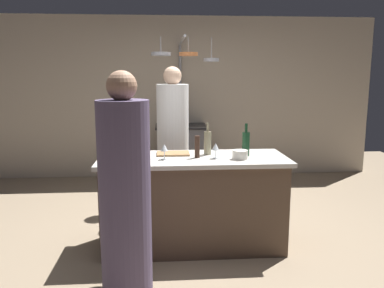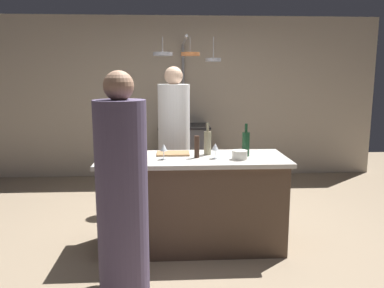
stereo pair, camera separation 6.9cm
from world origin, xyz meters
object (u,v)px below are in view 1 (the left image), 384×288
Objects in this scene: cutting_board at (173,154)px; wine_bottle_green at (246,143)px; mixing_bowl_ceramic at (240,155)px; mixing_bowl_wooden at (116,154)px; bar_stool_left at (131,237)px; wine_bottle_dark at (142,148)px; stove_range at (181,153)px; chef at (173,148)px; wine_glass_near_right_guest at (216,147)px; wine_bottle_white at (208,142)px; pepper_mill at (197,147)px; guest_left at (125,203)px; wine_glass_by_chef at (109,144)px; wine_glass_near_left_guest at (164,148)px.

wine_bottle_green reaches higher than cutting_board.
mixing_bowl_ceramic is 1.00× the size of mixing_bowl_wooden.
wine_bottle_dark reaches higher than bar_stool_left.
stove_range is at bearing 73.50° from mixing_bowl_wooden.
wine_bottle_dark is at bearing -105.44° from chef.
mixing_bowl_wooden is at bearing -120.81° from chef.
cutting_board is at bearing 156.92° from mixing_bowl_ceramic.
stove_range is 6.10× the size of wine_glass_near_right_guest.
wine_bottle_white is at bearing 166.54° from wine_bottle_green.
mixing_bowl_wooden is (-0.77, 0.01, -0.06)m from pepper_mill.
chef is 1.97m from guest_left.
stove_range is 2.66m from mixing_bowl_ceramic.
wine_glass_near_right_guest is 0.24m from mixing_bowl_ceramic.
bar_stool_left is 4.66× the size of wine_glass_by_chef.
wine_glass_near_right_guest is 1.00× the size of wine_glass_by_chef.
wine_bottle_green is (0.51, -2.43, 0.58)m from stove_range.
chef is at bearing -96.36° from stove_range.
pepper_mill is 0.41m from mixing_bowl_ceramic.
chef reaches higher than wine_glass_near_left_guest.
pepper_mill is 0.65× the size of wine_bottle_dark.
mixing_bowl_ceramic reaches higher than bar_stool_left.
wine_bottle_white is at bearing -86.31° from stove_range.
guest_left is 11.92× the size of mixing_bowl_wooden.
mixing_bowl_wooden reaches higher than stove_range.
wine_bottle_white reaches higher than stove_range.
cutting_board is 1.52× the size of pepper_mill.
wine_bottle_dark is at bearing -100.26° from stove_range.
wine_bottle_white is 0.20m from wine_glass_near_right_guest.
pepper_mill is at bearing -129.19° from wine_bottle_white.
cutting_board is 1.01× the size of wine_bottle_green.
guest_left is at bearing -107.72° from cutting_board.
wine_glass_near_right_guest is (0.05, -0.19, -0.02)m from wine_bottle_white.
stove_range is 0.50× the size of chef.
cutting_board is (-0.02, -0.79, 0.09)m from chef.
mixing_bowl_ceramic is at bearing -13.02° from wine_glass_by_chef.
wine_bottle_white is at bearing -68.48° from chef.
stove_range is 2.82× the size of wine_bottle_green.
chef is at bearing 111.52° from wine_bottle_white.
bar_stool_left is 2.12× the size of cutting_board.
wine_bottle_dark reaches higher than cutting_board.
wine_glass_near_right_guest is at bearing -161.59° from wine_bottle_green.
wine_bottle_dark is (-0.48, -2.64, 0.58)m from stove_range.
wine_glass_near_left_guest reaches higher than stove_range.
wine_glass_near_left_guest reaches higher than bar_stool_left.
guest_left is 8.13× the size of pepper_mill.
wine_bottle_white reaches higher than wine_glass_near_left_guest.
bar_stool_left is 0.85m from mixing_bowl_wooden.
wine_glass_near_right_guest is at bearing -74.04° from wine_bottle_white.
wine_bottle_green reaches higher than bar_stool_left.
stove_range is at bearing 85.32° from cutting_board.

